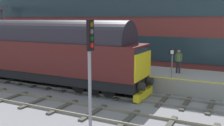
# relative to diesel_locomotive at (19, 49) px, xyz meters

# --- Properties ---
(ground_plane) EXTENTS (140.00, 140.00, 0.00)m
(ground_plane) POSITION_rel_diesel_locomotive_xyz_m (-0.00, -6.66, -2.49)
(ground_plane) COLOR gray
(ground_plane) RESTS_ON ground
(track_main) EXTENTS (2.50, 60.00, 0.15)m
(track_main) POSITION_rel_diesel_locomotive_xyz_m (-0.00, -6.66, -2.44)
(track_main) COLOR gray
(track_main) RESTS_ON ground
(track_adjacent_west) EXTENTS (2.50, 60.00, 0.15)m
(track_adjacent_west) POSITION_rel_diesel_locomotive_xyz_m (-3.53, -6.66, -2.43)
(track_adjacent_west) COLOR gray
(track_adjacent_west) RESTS_ON ground
(station_platform) EXTENTS (4.00, 44.00, 1.01)m
(station_platform) POSITION_rel_diesel_locomotive_xyz_m (3.60, -6.66, -1.99)
(station_platform) COLOR #989594
(station_platform) RESTS_ON ground
(station_building) EXTENTS (4.43, 34.17, 11.69)m
(station_building) POSITION_rel_diesel_locomotive_xyz_m (10.09, -4.13, 3.35)
(station_building) COLOR brown
(station_building) RESTS_ON ground
(diesel_locomotive) EXTENTS (2.74, 20.30, 4.68)m
(diesel_locomotive) POSITION_rel_diesel_locomotive_xyz_m (0.00, 0.00, 0.00)
(diesel_locomotive) COLOR black
(diesel_locomotive) RESTS_ON ground
(signal_post_near) EXTENTS (0.44, 0.22, 4.74)m
(signal_post_near) POSITION_rel_diesel_locomotive_xyz_m (-5.39, -9.56, 0.60)
(signal_post_near) COLOR gray
(signal_post_near) RESTS_ON ground
(platform_number_sign) EXTENTS (0.10, 0.44, 1.87)m
(platform_number_sign) POSITION_rel_diesel_locomotive_xyz_m (1.85, -11.22, -0.24)
(platform_number_sign) COLOR slate
(platform_number_sign) RESTS_ON station_platform
(waiting_passenger) EXTENTS (0.39, 0.51, 1.64)m
(waiting_passenger) POSITION_rel_diesel_locomotive_xyz_m (3.63, -11.24, -0.50)
(waiting_passenger) COLOR #332A30
(waiting_passenger) RESTS_ON station_platform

